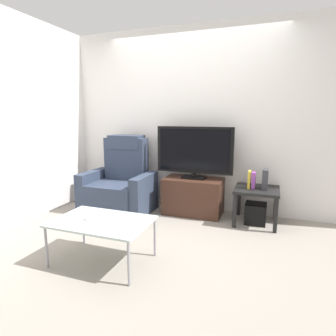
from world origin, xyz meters
name	(u,v)px	position (x,y,z in m)	size (l,w,h in m)	color
ground_plane	(164,235)	(0.00, 0.00, 0.00)	(6.40, 6.40, 0.00)	gray
wall_back	(192,120)	(0.00, 1.13, 1.30)	(6.40, 0.06, 2.60)	silver
wall_side	(30,121)	(-1.88, 0.00, 1.30)	(0.06, 4.48, 2.60)	silver
tv_stand	(193,196)	(0.11, 0.84, 0.25)	(0.80, 0.45, 0.51)	#3D2319
television	(194,151)	(0.11, 0.86, 0.88)	(1.07, 0.20, 0.72)	black
recliner_armchair	(120,185)	(-0.94, 0.65, 0.37)	(0.98, 0.78, 1.08)	#2D384C
side_table	(257,194)	(0.96, 0.77, 0.39)	(0.54, 0.54, 0.46)	black
subwoofer_box	(256,213)	(0.96, 0.77, 0.13)	(0.26, 0.26, 0.26)	black
book_leftmost	(249,179)	(0.86, 0.75, 0.57)	(0.03, 0.12, 0.22)	gold
book_middle	(254,180)	(0.92, 0.75, 0.57)	(0.05, 0.11, 0.21)	purple
game_console	(265,179)	(1.05, 0.78, 0.59)	(0.07, 0.20, 0.25)	#333338
coffee_table	(102,223)	(-0.33, -0.75, 0.38)	(0.90, 0.60, 0.41)	#B2C6C1
cell_phone	(91,217)	(-0.46, -0.73, 0.42)	(0.07, 0.15, 0.01)	#B7B7BC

